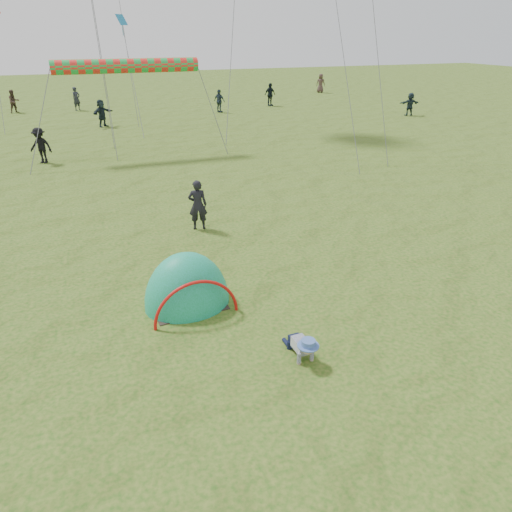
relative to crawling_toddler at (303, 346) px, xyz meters
name	(u,v)px	position (x,y,z in m)	size (l,w,h in m)	color
ground	(270,339)	(-0.35, 0.75, -0.28)	(140.00, 140.00, 0.00)	#1B4C10
crawling_toddler	(303,346)	(0.00, 0.00, 0.00)	(0.51, 0.73, 0.56)	black
popup_tent	(188,303)	(-1.61, 2.65, -0.28)	(1.93, 1.59, 2.50)	#108B40
standing_adult	(198,205)	(-0.29, 6.85, 0.50)	(0.57, 0.38, 1.57)	black
crowd_person_0	(76,99)	(-3.34, 33.45, 0.59)	(0.63, 0.42, 1.74)	#252730
crowd_person_2	(270,95)	(11.64, 30.46, 0.61)	(1.05, 0.44, 1.79)	black
crowd_person_3	(41,146)	(-5.20, 17.19, 0.53)	(1.05, 0.61, 1.63)	black
crowd_person_4	(321,83)	(19.86, 37.21, 0.61)	(0.87, 0.57, 1.79)	#43302D
crowd_person_5	(102,113)	(-1.94, 25.70, 0.57)	(1.57, 0.50, 1.70)	black
crowd_person_7	(14,101)	(-7.80, 33.93, 0.54)	(0.80, 0.63, 1.65)	#412F28
crowd_person_11	(410,104)	(19.43, 22.45, 0.52)	(1.48, 0.47, 1.60)	#1E2D35
crowd_person_14	(219,101)	(6.78, 28.66, 0.55)	(0.98, 0.41, 1.66)	#23323E
rainbow_tube_kite	(127,66)	(-0.87, 17.29, 3.86)	(0.64, 0.64, 6.61)	red
diamond_kite_10	(121,20)	(0.01, 26.14, 5.93)	(0.70, 0.70, 0.00)	#1D7FC1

